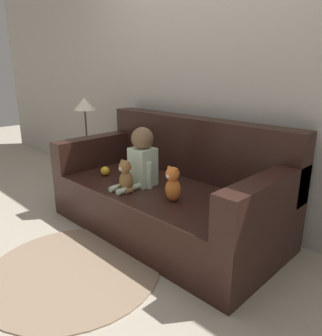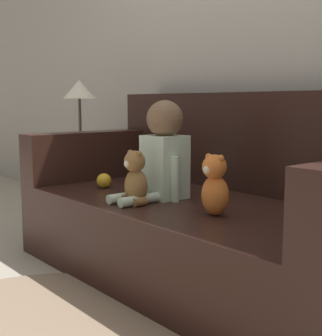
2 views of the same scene
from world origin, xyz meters
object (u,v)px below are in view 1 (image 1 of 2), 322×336
(plush_toy_side, at_px, (173,184))
(toy_ball, at_px, (105,171))
(couch, at_px, (170,193))
(teddy_bear_brown, at_px, (126,177))
(side_table, at_px, (86,122))
(person_baby, at_px, (142,159))

(plush_toy_side, bearing_deg, toy_ball, 179.84)
(couch, distance_m, teddy_bear_brown, 0.42)
(toy_ball, bearing_deg, side_table, 158.09)
(person_baby, bearing_deg, plush_toy_side, -9.67)
(teddy_bear_brown, xyz_separation_m, side_table, (-1.14, 0.40, 0.24))
(teddy_bear_brown, height_order, side_table, side_table)
(toy_ball, bearing_deg, person_baby, 9.14)
(couch, distance_m, person_baby, 0.37)
(person_baby, distance_m, teddy_bear_brown, 0.21)
(person_baby, xyz_separation_m, teddy_bear_brown, (0.02, -0.18, -0.10))
(plush_toy_side, height_order, toy_ball, plush_toy_side)
(person_baby, bearing_deg, side_table, 168.77)
(couch, bearing_deg, teddy_bear_brown, -109.89)
(couch, distance_m, plush_toy_side, 0.40)
(person_baby, xyz_separation_m, toy_ball, (-0.41, -0.07, -0.18))
(person_baby, distance_m, toy_ball, 0.45)
(person_baby, xyz_separation_m, plush_toy_side, (0.40, -0.07, -0.09))
(teddy_bear_brown, xyz_separation_m, plush_toy_side, (0.38, 0.11, 0.01))
(teddy_bear_brown, relative_size, side_table, 0.25)
(teddy_bear_brown, xyz_separation_m, toy_ball, (-0.42, 0.11, -0.07))
(person_baby, relative_size, toy_ball, 5.91)
(plush_toy_side, bearing_deg, couch, 136.56)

